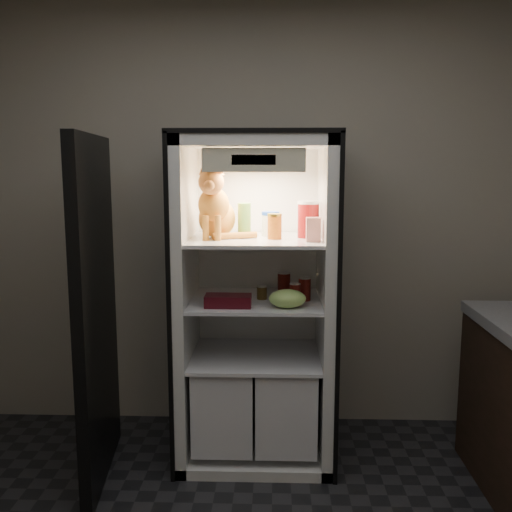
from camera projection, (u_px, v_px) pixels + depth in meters
The scene contains 16 objects.
room_shell at pixel (242, 188), 1.84m from camera, with size 3.60×3.60×3.60m.
refrigerator at pixel (256, 321), 3.33m from camera, with size 0.90×0.72×1.88m.
fridge_door at pixel (96, 313), 3.03m from camera, with size 0.16×0.87×1.85m.
tabby_cat at pixel (216, 210), 3.18m from camera, with size 0.35×0.40×0.42m.
parmesan_shaker at pixel (244, 220), 3.20m from camera, with size 0.08×0.08×0.19m.
mayo_tub at pixel (270, 224), 3.27m from camera, with size 0.10×0.10×0.14m.
salsa_jar at pixel (275, 226), 3.14m from camera, with size 0.08×0.08×0.14m.
pepper_jar at pixel (308, 219), 3.20m from camera, with size 0.12×0.12×0.21m.
cream_carton at pixel (313, 230), 3.04m from camera, with size 0.08×0.08×0.13m, color beige.
soda_can_a at pixel (284, 284), 3.32m from camera, with size 0.07×0.07×0.14m.
soda_can_b at pixel (305, 289), 3.21m from camera, with size 0.07×0.07×0.13m.
soda_can_c at pixel (295, 294), 3.13m from camera, with size 0.06×0.06×0.11m.
condiment_jar at pixel (262, 292), 3.24m from camera, with size 0.06×0.06×0.08m.
grape_bag at pixel (287, 299), 3.04m from camera, with size 0.20×0.14×0.10m, color #A5D463.
berry_box_left at pixel (217, 301), 3.07m from camera, with size 0.13×0.13×0.06m, color #530D14.
berry_box_right at pixel (240, 301), 3.07m from camera, with size 0.13×0.13×0.06m, color #530D14.
Camera 1 is at (0.10, -1.85, 1.69)m, focal length 40.00 mm.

